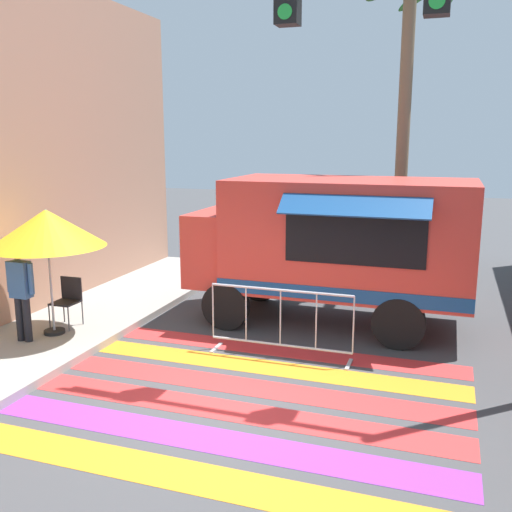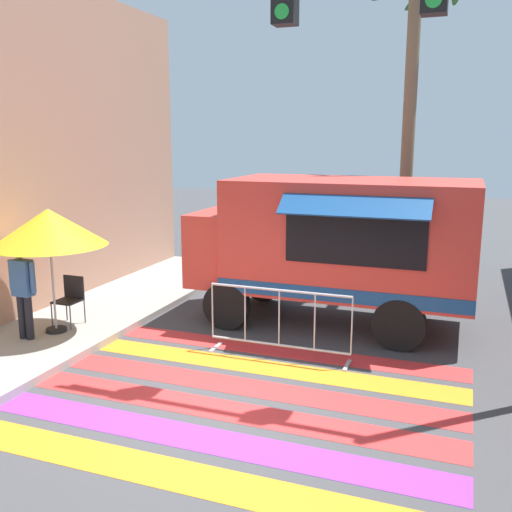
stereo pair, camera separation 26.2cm
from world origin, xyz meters
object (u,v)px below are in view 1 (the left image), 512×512
(food_truck, at_px, (328,239))
(palm_tree, at_px, (409,52))
(traffic_signal_pole, at_px, (442,52))
(patio_umbrella, at_px, (47,228))
(folding_chair, at_px, (68,297))
(barricade_front, at_px, (280,323))
(vendor_person, at_px, (21,288))

(food_truck, relative_size, palm_tree, 0.72)
(traffic_signal_pole, distance_m, patio_umbrella, 6.71)
(folding_chair, height_order, palm_tree, palm_tree)
(folding_chair, distance_m, palm_tree, 8.67)
(barricade_front, bearing_deg, palm_tree, 73.73)
(food_truck, relative_size, patio_umbrella, 2.38)
(folding_chair, bearing_deg, food_truck, 36.83)
(food_truck, distance_m, patio_umbrella, 5.02)
(food_truck, distance_m, barricade_front, 2.30)
(patio_umbrella, bearing_deg, food_truck, 30.79)
(palm_tree, bearing_deg, traffic_signal_pole, -81.38)
(food_truck, height_order, traffic_signal_pole, traffic_signal_pole)
(traffic_signal_pole, height_order, barricade_front, traffic_signal_pole)
(food_truck, distance_m, folding_chair, 4.90)
(traffic_signal_pole, bearing_deg, palm_tree, 98.62)
(folding_chair, bearing_deg, vendor_person, -90.80)
(food_truck, bearing_deg, barricade_front, -99.26)
(traffic_signal_pole, height_order, vendor_person, traffic_signal_pole)
(vendor_person, bearing_deg, patio_umbrella, 62.17)
(vendor_person, bearing_deg, food_truck, 31.27)
(patio_umbrella, bearing_deg, vendor_person, -115.23)
(food_truck, height_order, folding_chair, food_truck)
(traffic_signal_pole, relative_size, folding_chair, 7.16)
(traffic_signal_pole, relative_size, patio_umbrella, 2.88)
(patio_umbrella, bearing_deg, barricade_front, 7.81)
(vendor_person, xyz_separation_m, barricade_front, (4.19, 1.02, -0.47))
(food_truck, relative_size, vendor_person, 3.22)
(vendor_person, height_order, barricade_front, vendor_person)
(food_truck, distance_m, palm_tree, 4.77)
(palm_tree, bearing_deg, barricade_front, -106.27)
(food_truck, height_order, palm_tree, palm_tree)
(barricade_front, relative_size, palm_tree, 0.33)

